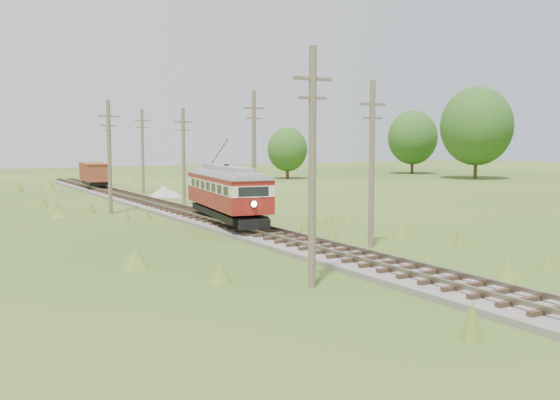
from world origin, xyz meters
TOP-DOWN VIEW (x-y plane):
  - railbed_main at (0.00, 34.00)m, footprint 3.60×96.00m
  - streetcar at (-0.00, 28.67)m, footprint 4.31×11.36m
  - gondola at (0.00, 64.25)m, footprint 3.14×7.77m
  - gravel_pile at (4.12, 52.12)m, footprint 3.10×3.29m
  - utility_pole_r_2 at (3.30, 18.00)m, footprint 1.60×0.30m
  - utility_pole_r_3 at (3.20, 31.00)m, footprint 1.60×0.30m
  - utility_pole_r_4 at (3.00, 44.00)m, footprint 1.60×0.30m
  - utility_pole_r_5 at (3.40, 57.00)m, footprint 1.60×0.30m
  - utility_pole_r_6 at (3.20, 70.00)m, footprint 1.60×0.30m
  - utility_pole_l_a at (-4.20, 12.00)m, footprint 1.60×0.30m
  - utility_pole_l_b at (-4.50, 40.00)m, footprint 1.60×0.30m
  - tree_right_4 at (54.00, 58.00)m, footprint 10.50×10.50m
  - tree_right_5 at (56.00, 74.00)m, footprint 8.40×8.40m
  - tree_mid_b at (30.00, 72.00)m, footprint 5.88×5.88m

SIDE VIEW (x-z plane):
  - railbed_main at x=0.00m, z-range -0.09..0.48m
  - gravel_pile at x=4.12m, z-range -0.04..1.09m
  - gondola at x=0.00m, z-range 0.66..3.18m
  - streetcar at x=0.00m, z-range -0.13..5.01m
  - utility_pole_r_4 at x=3.00m, z-range 0.12..8.52m
  - tree_mid_b at x=30.00m, z-range 0.54..8.12m
  - utility_pole_r_2 at x=3.30m, z-range 0.12..8.72m
  - utility_pole_l_b at x=-4.50m, z-range 0.12..8.72m
  - utility_pole_r_6 at x=3.20m, z-range 0.12..8.82m
  - utility_pole_r_5 at x=3.40m, z-range 0.13..9.03m
  - utility_pole_r_3 at x=3.20m, z-range 0.13..9.13m
  - utility_pole_l_a at x=-4.20m, z-range 0.13..9.13m
  - tree_right_5 at x=56.00m, z-range 0.78..11.60m
  - tree_right_4 at x=54.00m, z-range 0.98..14.51m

